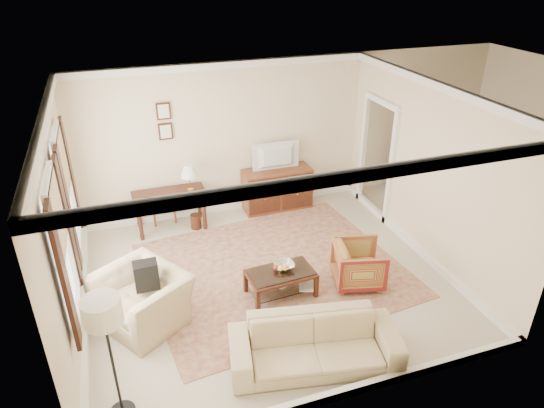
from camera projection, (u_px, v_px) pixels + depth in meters
room_shell at (265, 129)px, 6.52m from camera, size 5.51×5.01×2.91m
annex_bedroom at (459, 189)px, 9.76m from camera, size 3.00×2.70×2.90m
window_front at (63, 249)px, 5.59m from camera, size 0.12×1.56×1.80m
window_rear at (67, 191)px, 6.93m from camera, size 0.12×1.56×1.80m
doorway at (376, 160)px, 9.20m from camera, size 0.10×1.12×2.25m
rug at (274, 269)px, 7.88m from camera, size 4.26×3.76×0.01m
writing_desk at (170, 199)px, 8.79m from camera, size 1.31×0.65×0.72m
desk_chair at (162, 196)px, 9.09m from camera, size 0.50×0.50×1.05m
desk_lamp at (190, 178)px, 8.74m from camera, size 0.32×0.32×0.50m
framed_prints at (165, 121)px, 8.53m from camera, size 0.25×0.04×0.68m
sideboard at (277, 189)px, 9.60m from camera, size 1.35×0.52×0.83m
tv at (278, 149)px, 9.19m from camera, size 0.89×0.51×0.12m
coffee_table at (281, 277)px, 7.17m from camera, size 1.02×0.64×0.42m
fruit_bowl at (284, 265)px, 7.19m from camera, size 0.42×0.42×0.10m
book_a at (275, 284)px, 7.26m from camera, size 0.28×0.12×0.38m
book_b at (299, 285)px, 7.25m from camera, size 0.27×0.13×0.38m
striped_armchair at (359, 263)px, 7.40m from camera, size 0.84×0.88×0.75m
club_armchair at (141, 291)px, 6.57m from camera, size 1.26×1.38×1.01m
backpack at (146, 274)px, 6.49m from camera, size 0.33×0.38×0.40m
sofa at (315, 338)px, 5.91m from camera, size 2.17×1.00×0.82m
floor_lamp at (104, 320)px, 4.82m from camera, size 0.39×0.39×1.60m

